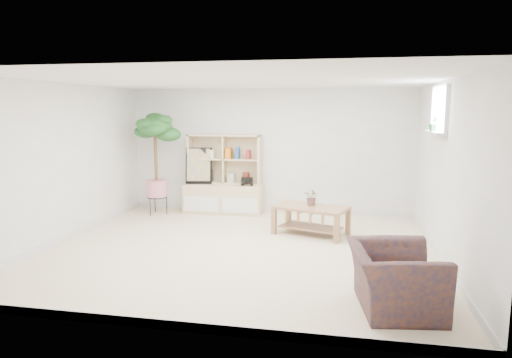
% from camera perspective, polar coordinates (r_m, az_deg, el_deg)
% --- Properties ---
extents(floor, '(5.50, 5.00, 0.01)m').
position_cam_1_polar(floor, '(6.67, -1.95, -8.80)').
color(floor, beige).
rests_on(floor, ground).
extents(ceiling, '(5.50, 5.00, 0.01)m').
position_cam_1_polar(ceiling, '(6.37, -2.07, 12.23)').
color(ceiling, white).
rests_on(ceiling, walls).
extents(walls, '(5.51, 5.01, 2.40)m').
position_cam_1_polar(walls, '(6.41, -2.01, 1.47)').
color(walls, white).
rests_on(walls, floor).
extents(baseboard, '(5.50, 5.00, 0.10)m').
position_cam_1_polar(baseboard, '(6.66, -1.95, -8.39)').
color(baseboard, silver).
rests_on(baseboard, floor).
extents(window, '(0.10, 0.98, 0.68)m').
position_cam_1_polar(window, '(6.92, 22.01, 8.02)').
color(window, silver).
rests_on(window, walls).
extents(window_sill, '(0.14, 1.00, 0.04)m').
position_cam_1_polar(window_sill, '(6.92, 21.37, 5.40)').
color(window_sill, silver).
rests_on(window_sill, walls).
extents(storage_unit, '(1.52, 0.51, 1.52)m').
position_cam_1_polar(storage_unit, '(8.83, -4.10, 0.59)').
color(storage_unit, tan).
rests_on(storage_unit, floor).
extents(poster, '(0.52, 0.20, 0.70)m').
position_cam_1_polar(poster, '(8.91, -7.16, 1.66)').
color(poster, yellow).
rests_on(poster, storage_unit).
extents(toy_truck, '(0.35, 0.27, 0.17)m').
position_cam_1_polar(toy_truck, '(8.68, -1.13, -0.24)').
color(toy_truck, black).
rests_on(toy_truck, storage_unit).
extents(coffee_table, '(1.27, 0.95, 0.46)m').
position_cam_1_polar(coffee_table, '(7.43, 6.89, -5.17)').
color(coffee_table, '#8B5D40').
rests_on(coffee_table, floor).
extents(table_plant, '(0.32, 0.31, 0.27)m').
position_cam_1_polar(table_plant, '(7.43, 7.02, -2.27)').
color(table_plant, '#276924').
rests_on(table_plant, coffee_table).
extents(floor_tree, '(0.80, 0.80, 1.95)m').
position_cam_1_polar(floor_tree, '(8.87, -12.40, 1.81)').
color(floor_tree, '#18461D').
rests_on(floor_tree, floor).
extents(armchair, '(0.99, 1.10, 0.73)m').
position_cam_1_polar(armchair, '(4.89, 16.93, -11.33)').
color(armchair, '#192040').
rests_on(armchair, floor).
extents(sill_plant, '(0.15, 0.14, 0.22)m').
position_cam_1_polar(sill_plant, '(7.01, 21.28, 6.51)').
color(sill_plant, '#18461D').
rests_on(sill_plant, window_sill).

